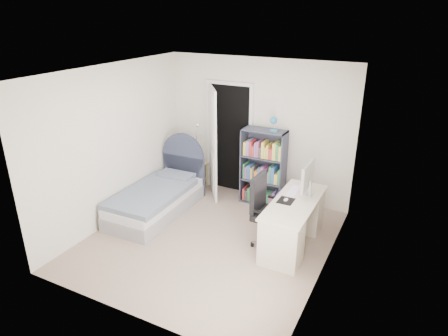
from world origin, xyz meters
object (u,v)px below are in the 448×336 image
at_px(desk, 294,221).
at_px(office_chair, 266,208).
at_px(nightstand, 194,169).
at_px(bookcase, 264,170).
at_px(bed, 158,197).
at_px(floor_lamp, 198,164).

height_order(desk, office_chair, desk).
bearing_deg(office_chair, nightstand, 147.38).
bearing_deg(bookcase, office_chair, -66.82).
height_order(nightstand, desk, desk).
relative_size(bed, bookcase, 1.18).
distance_m(bookcase, office_chair, 1.34).
bearing_deg(floor_lamp, bookcase, 5.40).
distance_m(bookcase, desk, 1.42).
bearing_deg(floor_lamp, nightstand, 139.24).
xyz_separation_m(floor_lamp, office_chair, (1.80, -1.11, 0.04)).
xyz_separation_m(nightstand, desk, (2.33, -1.09, 0.01)).
xyz_separation_m(bed, desk, (2.37, 0.04, 0.13)).
xyz_separation_m(floor_lamp, bookcase, (1.27, 0.12, 0.07)).
xyz_separation_m(bed, office_chair, (2.00, -0.13, 0.33)).
height_order(nightstand, office_chair, office_chair).
bearing_deg(bed, desk, 0.90).
relative_size(nightstand, office_chair, 0.54).
relative_size(desk, office_chair, 1.36).
distance_m(bed, floor_lamp, 1.05).
distance_m(bed, nightstand, 1.13).
xyz_separation_m(nightstand, floor_lamp, (0.16, -0.14, 0.17)).
relative_size(nightstand, bookcase, 0.36).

